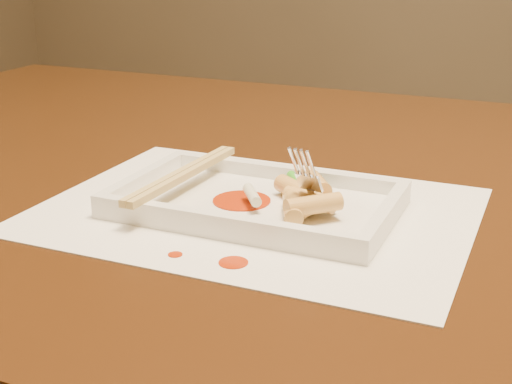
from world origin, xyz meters
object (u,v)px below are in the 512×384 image
at_px(placemat, 256,211).
at_px(plate_base, 256,206).
at_px(table, 263,246).
at_px(fork, 336,129).
at_px(chopstick_a, 179,174).

height_order(placemat, plate_base, plate_base).
height_order(table, fork, fork).
distance_m(table, fork, 0.25).
bearing_deg(plate_base, fork, 14.42).
bearing_deg(table, placemat, -69.74).
xyz_separation_m(placemat, fork, (0.07, 0.02, 0.08)).
height_order(placemat, chopstick_a, chopstick_a).
height_order(placemat, fork, fork).
relative_size(placemat, chopstick_a, 2.11).
xyz_separation_m(placemat, chopstick_a, (-0.08, 0.00, 0.03)).
xyz_separation_m(table, chopstick_a, (-0.03, -0.14, 0.13)).
bearing_deg(placemat, fork, 14.42).
bearing_deg(placemat, chopstick_a, 180.00).
relative_size(placemat, plate_base, 1.54).
distance_m(placemat, fork, 0.11).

